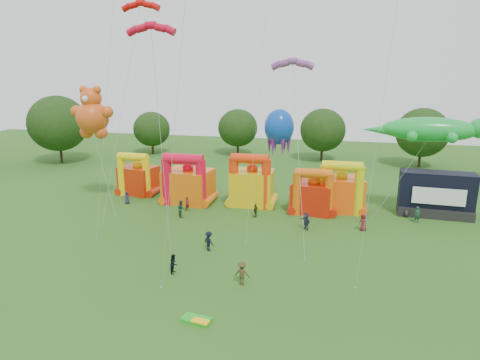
% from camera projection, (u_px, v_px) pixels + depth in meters
% --- Properties ---
extents(ground, '(160.00, 160.00, 0.00)m').
position_uv_depth(ground, '(159.00, 326.00, 28.39)').
color(ground, '#2D5518').
rests_on(ground, ground).
extents(tree_ring, '(124.96, 127.08, 12.07)m').
position_uv_depth(tree_ring, '(141.00, 233.00, 27.65)').
color(tree_ring, '#352314').
rests_on(tree_ring, ground).
extents(bouncy_castle_0, '(5.35, 4.67, 5.87)m').
position_uv_depth(bouncy_castle_0, '(138.00, 178.00, 57.98)').
color(bouncy_castle_0, red).
rests_on(bouncy_castle_0, ground).
extents(bouncy_castle_1, '(6.22, 5.24, 6.56)m').
position_uv_depth(bouncy_castle_1, '(188.00, 183.00, 54.17)').
color(bouncy_castle_1, orange).
rests_on(bouncy_castle_1, ground).
extents(bouncy_castle_2, '(5.22, 4.22, 6.74)m').
position_uv_depth(bouncy_castle_2, '(252.00, 185.00, 53.11)').
color(bouncy_castle_2, '#DEB20B').
rests_on(bouncy_castle_2, ground).
extents(bouncy_castle_3, '(5.34, 4.61, 5.60)m').
position_uv_depth(bouncy_castle_3, '(313.00, 195.00, 50.28)').
color(bouncy_castle_3, red).
rests_on(bouncy_castle_3, ground).
extents(bouncy_castle_4, '(5.66, 4.78, 6.35)m').
position_uv_depth(bouncy_castle_4, '(341.00, 191.00, 50.92)').
color(bouncy_castle_4, '#F3520D').
rests_on(bouncy_castle_4, ground).
extents(stage_trailer, '(8.28, 3.53, 5.20)m').
position_uv_depth(stage_trailer, '(436.00, 195.00, 49.27)').
color(stage_trailer, black).
rests_on(stage_trailer, ground).
extents(teddy_bear_kite, '(7.68, 6.73, 14.73)m').
position_uv_depth(teddy_bear_kite, '(101.00, 156.00, 51.30)').
color(teddy_bear_kite, '#D65217').
rests_on(teddy_bear_kite, ground).
extents(gecko_kite, '(13.41, 5.07, 11.55)m').
position_uv_depth(gecko_kite, '(412.00, 158.00, 47.85)').
color(gecko_kite, green).
rests_on(gecko_kite, ground).
extents(octopus_kite, '(4.48, 8.48, 11.83)m').
position_uv_depth(octopus_kite, '(270.00, 161.00, 52.98)').
color(octopus_kite, '#0B43B1').
rests_on(octopus_kite, ground).
extents(parafoil_kites, '(22.46, 13.32, 24.75)m').
position_uv_depth(parafoil_kites, '(200.00, 133.00, 42.76)').
color(parafoil_kites, red).
rests_on(parafoil_kites, ground).
extents(diamond_kites, '(27.41, 16.79, 39.74)m').
position_uv_depth(diamond_kites, '(219.00, 70.00, 36.62)').
color(diamond_kites, '#F00B39').
rests_on(diamond_kites, ground).
extents(folded_kite_bundle, '(2.12, 1.32, 0.31)m').
position_uv_depth(folded_kite_bundle, '(197.00, 320.00, 28.84)').
color(folded_kite_bundle, green).
rests_on(folded_kite_bundle, ground).
extents(spectator_0, '(0.90, 0.73, 1.60)m').
position_uv_depth(spectator_0, '(127.00, 198.00, 53.92)').
color(spectator_0, '#28253E').
rests_on(spectator_0, ground).
extents(spectator_1, '(0.64, 0.76, 1.76)m').
position_uv_depth(spectator_1, '(187.00, 204.00, 51.16)').
color(spectator_1, maroon).
rests_on(spectator_1, ground).
extents(spectator_2, '(1.18, 1.22, 1.98)m').
position_uv_depth(spectator_2, '(181.00, 209.00, 49.09)').
color(spectator_2, '#1A422D').
rests_on(spectator_2, ground).
extents(spectator_3, '(1.40, 1.23, 1.88)m').
position_uv_depth(spectator_3, '(209.00, 241.00, 39.99)').
color(spectator_3, black).
rests_on(spectator_3, ground).
extents(spectator_4, '(0.67, 1.02, 1.62)m').
position_uv_depth(spectator_4, '(256.00, 211.00, 49.00)').
color(spectator_4, '#3B3817').
rests_on(spectator_4, ground).
extents(spectator_5, '(1.48, 1.71, 1.86)m').
position_uv_depth(spectator_5, '(306.00, 221.00, 45.23)').
color(spectator_5, '#2A2E47').
rests_on(spectator_5, ground).
extents(spectator_6, '(1.08, 0.98, 1.85)m').
position_uv_depth(spectator_6, '(363.00, 222.00, 44.93)').
color(spectator_6, maroon).
rests_on(spectator_6, ground).
extents(spectator_7, '(0.77, 0.62, 1.85)m').
position_uv_depth(spectator_7, '(417.00, 215.00, 47.31)').
color(spectator_7, '#1B432D').
rests_on(spectator_7, ground).
extents(spectator_8, '(0.71, 0.87, 1.66)m').
position_uv_depth(spectator_8, '(174.00, 264.00, 35.61)').
color(spectator_8, black).
rests_on(spectator_8, ground).
extents(spectator_9, '(1.29, 0.80, 1.92)m').
position_uv_depth(spectator_9, '(242.00, 273.00, 33.65)').
color(spectator_9, '#3E3519').
rests_on(spectator_9, ground).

